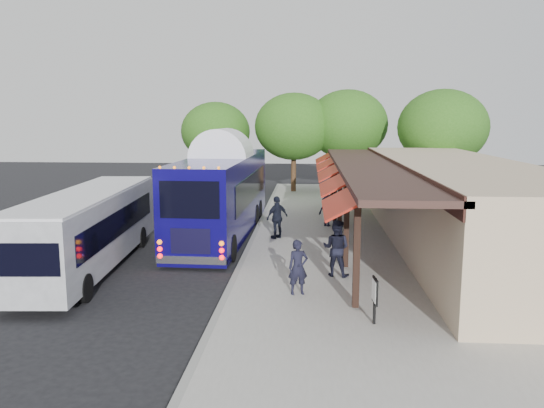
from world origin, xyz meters
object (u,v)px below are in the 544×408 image
(ped_a, at_px, (298,267))
(ped_b, at_px, (336,248))
(sign_board, at_px, (375,293))
(coach_bus, at_px, (223,190))
(city_bus, at_px, (89,226))
(ped_c, at_px, (277,217))
(ped_d, at_px, (328,210))

(ped_a, relative_size, ped_b, 0.87)
(sign_board, bearing_deg, coach_bus, 112.73)
(city_bus, xyz_separation_m, ped_b, (8.70, -0.83, -0.44))
(coach_bus, height_order, ped_c, coach_bus)
(ped_d, bearing_deg, ped_b, 120.49)
(coach_bus, bearing_deg, ped_b, -52.15)
(coach_bus, distance_m, sign_board, 12.18)
(ped_b, xyz_separation_m, sign_board, (0.77, -4.15, -0.12))
(coach_bus, height_order, sign_board, coach_bus)
(ped_d, bearing_deg, sign_board, 124.03)
(ped_c, relative_size, sign_board, 1.54)
(ped_a, height_order, ped_b, ped_b)
(ped_c, bearing_deg, ped_d, -169.26)
(ped_c, xyz_separation_m, sign_board, (3.05, -9.57, -0.11))
(ped_c, height_order, sign_board, ped_c)
(coach_bus, height_order, ped_d, coach_bus)
(ped_b, bearing_deg, ped_c, -49.59)
(city_bus, distance_m, ped_b, 8.75)
(city_bus, relative_size, sign_board, 8.65)
(ped_a, bearing_deg, coach_bus, 97.75)
(coach_bus, distance_m, city_bus, 6.97)
(ped_d, bearing_deg, city_bus, 71.03)
(coach_bus, height_order, ped_a, coach_bus)
(ped_b, relative_size, sign_board, 1.56)
(ped_a, xyz_separation_m, ped_c, (-1.06, 7.38, 0.11))
(coach_bus, bearing_deg, sign_board, -60.86)
(ped_b, bearing_deg, ped_d, -72.38)
(ped_a, relative_size, ped_d, 1.08)
(coach_bus, xyz_separation_m, ped_d, (4.85, 1.67, -1.17))
(sign_board, bearing_deg, ped_a, 127.23)
(ped_b, relative_size, ped_c, 1.01)
(coach_bus, relative_size, ped_b, 6.48)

